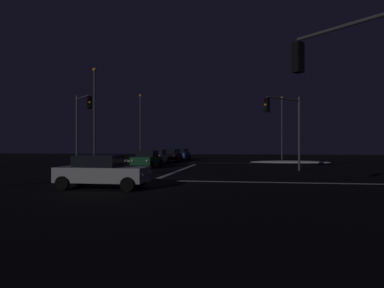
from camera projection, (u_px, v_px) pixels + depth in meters
The scene contains 17 objects.
ground at pixel (153, 181), 20.35m from camera, with size 120.00×120.00×0.10m, color black.
stop_line_north at pixel (182, 170), 29.45m from camera, with size 0.35×15.85×0.01m.
centre_line_ns at pixel (200, 163), 40.91m from camera, with size 22.00×0.15×0.01m.
crosswalk_bar_east at pixel (320, 183), 18.92m from camera, with size 15.85×0.40×0.01m.
snow_bank_left_curb at pixel (113, 161), 41.02m from camera, with size 8.96×1.50×0.37m.
snow_bank_right_curb at pixel (290, 162), 37.72m from camera, with size 8.47×1.50×0.40m.
sedan_green at pixel (147, 159), 32.02m from camera, with size 2.02×4.33×1.57m.
sedan_white at pixel (157, 157), 38.14m from camera, with size 2.02×4.33×1.57m.
sedan_black at pixel (172, 155), 43.39m from camera, with size 2.02×4.33×1.57m.
sedan_blue at pixel (182, 154), 49.93m from camera, with size 2.02×4.33×1.57m.
sedan_silver_crossing at pixel (102, 171), 16.66m from camera, with size 4.33×2.02×1.57m.
traffic_signal_se at pixel (352, 77), 10.61m from camera, with size 2.76×2.76×6.03m.
traffic_signal_ne at pixel (286, 119), 27.39m from camera, with size 3.03×3.03×5.97m.
traffic_signal_nw at pixel (82, 118), 30.28m from camera, with size 2.52×2.52×6.48m.
streetlamp_left_far at pixel (140, 122), 52.39m from camera, with size 0.44×0.44×9.70m.
streetlamp_left_near at pixel (94, 109), 36.59m from camera, with size 0.44×0.44×10.15m.
streetlamp_right_far at pixel (282, 123), 49.22m from camera, with size 0.44×0.44×8.90m.
Camera 1 is at (5.40, -19.77, 2.05)m, focal length 32.84 mm.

